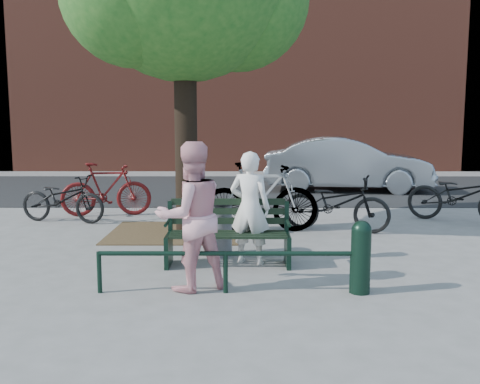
{
  "coord_description": "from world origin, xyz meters",
  "views": [
    {
      "loc": [
        0.19,
        -7.35,
        2.04
      ],
      "look_at": [
        0.17,
        1.0,
        0.92
      ],
      "focal_mm": 40.0,
      "sensor_mm": 36.0,
      "label": 1
    }
  ],
  "objects_px": {
    "person_left": "(250,208)",
    "parked_car": "(347,164)",
    "litter_bin": "(220,228)",
    "park_bench": "(228,231)",
    "bollard": "(361,254)",
    "bicycle_c": "(336,203)",
    "person_right": "(191,216)"
  },
  "relations": [
    {
      "from": "person_left",
      "to": "litter_bin",
      "type": "height_order",
      "value": "person_left"
    },
    {
      "from": "park_bench",
      "to": "bollard",
      "type": "bearing_deg",
      "value": -38.54
    },
    {
      "from": "person_left",
      "to": "bollard",
      "type": "relative_size",
      "value": 1.84
    },
    {
      "from": "person_left",
      "to": "litter_bin",
      "type": "distance_m",
      "value": 0.74
    },
    {
      "from": "person_left",
      "to": "parked_car",
      "type": "bearing_deg",
      "value": -92.83
    },
    {
      "from": "park_bench",
      "to": "litter_bin",
      "type": "relative_size",
      "value": 2.09
    },
    {
      "from": "bicycle_c",
      "to": "parked_car",
      "type": "bearing_deg",
      "value": 7.01
    },
    {
      "from": "person_left",
      "to": "bicycle_c",
      "type": "bearing_deg",
      "value": -108.33
    },
    {
      "from": "person_left",
      "to": "parked_car",
      "type": "xyz_separation_m",
      "value": [
        2.92,
        7.86,
        -0.03
      ]
    },
    {
      "from": "litter_bin",
      "to": "bicycle_c",
      "type": "distance_m",
      "value": 2.76
    },
    {
      "from": "parked_car",
      "to": "bicycle_c",
      "type": "bearing_deg",
      "value": 173.21
    },
    {
      "from": "person_left",
      "to": "bollard",
      "type": "height_order",
      "value": "person_left"
    },
    {
      "from": "bollard",
      "to": "person_left",
      "type": "bearing_deg",
      "value": 133.83
    },
    {
      "from": "person_right",
      "to": "litter_bin",
      "type": "relative_size",
      "value": 2.15
    },
    {
      "from": "litter_bin",
      "to": "park_bench",
      "type": "bearing_deg",
      "value": -75.02
    },
    {
      "from": "park_bench",
      "to": "parked_car",
      "type": "distance_m",
      "value": 8.57
    },
    {
      "from": "bicycle_c",
      "to": "litter_bin",
      "type": "bearing_deg",
      "value": 150.92
    },
    {
      "from": "park_bench",
      "to": "litter_bin",
      "type": "distance_m",
      "value": 0.54
    },
    {
      "from": "person_right",
      "to": "bollard",
      "type": "xyz_separation_m",
      "value": [
        2.02,
        -0.15,
        -0.43
      ]
    },
    {
      "from": "litter_bin",
      "to": "bicycle_c",
      "type": "height_order",
      "value": "bicycle_c"
    },
    {
      "from": "person_left",
      "to": "bicycle_c",
      "type": "relative_size",
      "value": 0.82
    },
    {
      "from": "person_left",
      "to": "litter_bin",
      "type": "relative_size",
      "value": 1.93
    },
    {
      "from": "person_left",
      "to": "bicycle_c",
      "type": "height_order",
      "value": "person_left"
    },
    {
      "from": "bicycle_c",
      "to": "parked_car",
      "type": "distance_m",
      "value": 5.75
    },
    {
      "from": "person_right",
      "to": "bollard",
      "type": "bearing_deg",
      "value": 148.52
    },
    {
      "from": "person_right",
      "to": "bicycle_c",
      "type": "xyz_separation_m",
      "value": [
        2.36,
        3.46,
        -0.38
      ]
    },
    {
      "from": "litter_bin",
      "to": "parked_car",
      "type": "relative_size",
      "value": 0.18
    },
    {
      "from": "litter_bin",
      "to": "parked_car",
      "type": "bearing_deg",
      "value": 65.54
    },
    {
      "from": "park_bench",
      "to": "litter_bin",
      "type": "bearing_deg",
      "value": 104.98
    },
    {
      "from": "litter_bin",
      "to": "parked_car",
      "type": "distance_m",
      "value": 8.15
    },
    {
      "from": "park_bench",
      "to": "person_right",
      "type": "height_order",
      "value": "person_right"
    },
    {
      "from": "bollard",
      "to": "litter_bin",
      "type": "relative_size",
      "value": 1.05
    }
  ]
}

